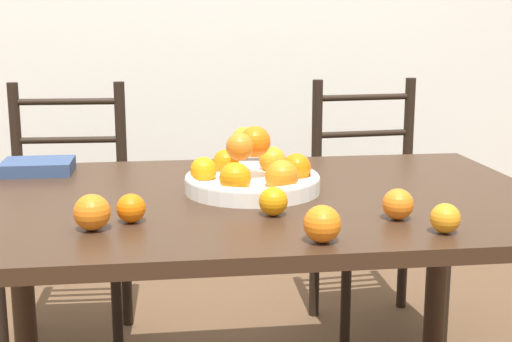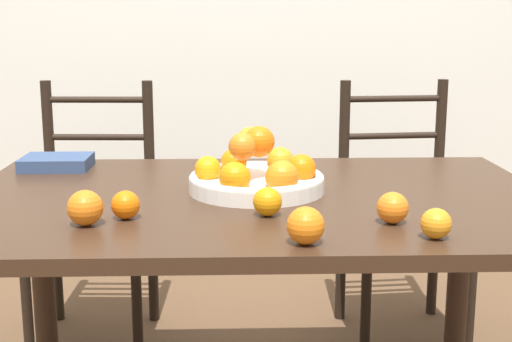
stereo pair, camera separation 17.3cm
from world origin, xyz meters
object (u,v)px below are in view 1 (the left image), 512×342
orange_loose_0 (445,218)px  orange_loose_3 (131,208)px  fruit_bowl (252,175)px  orange_loose_2 (92,212)px  orange_loose_4 (398,204)px  chair_left (67,224)px  book_stack (38,167)px  orange_loose_1 (273,201)px  chair_right (375,212)px  orange_loose_5 (322,224)px

orange_loose_0 → orange_loose_3: (-0.65, 0.17, 0.00)m
fruit_bowl → orange_loose_3: size_ratio=5.44×
orange_loose_2 → orange_loose_4: size_ratio=1.12×
chair_left → book_stack: 0.52m
chair_left → orange_loose_0: bearing=-48.9°
orange_loose_3 → fruit_bowl: bearing=39.8°
orange_loose_1 → orange_loose_4: orange_loose_4 is taller
orange_loose_3 → book_stack: 0.63m
orange_loose_3 → chair_right: (0.86, 0.99, -0.31)m
orange_loose_2 → orange_loose_4: orange_loose_2 is taller
orange_loose_4 → chair_right: chair_right is taller
orange_loose_5 → book_stack: 1.01m
orange_loose_1 → book_stack: orange_loose_1 is taller
orange_loose_0 → chair_left: (-0.93, 1.16, -0.31)m
orange_loose_1 → chair_left: chair_left is taller
chair_right → book_stack: bearing=-164.9°
orange_loose_4 → chair_right: 1.13m
orange_loose_0 → orange_loose_1: 0.38m
orange_loose_4 → chair_right: bearing=75.2°
orange_loose_3 → orange_loose_1: bearing=2.7°
orange_loose_4 → orange_loose_1: bearing=165.7°
orange_loose_3 → chair_left: bearing=105.4°
orange_loose_5 → chair_right: 1.32m
chair_left → chair_right: bearing=2.5°
orange_loose_0 → book_stack: (-0.94, 0.73, -0.01)m
fruit_bowl → orange_loose_0: bearing=-49.6°
fruit_bowl → chair_left: chair_left is taller
chair_right → orange_loose_3: bearing=-136.4°
orange_loose_1 → chair_right: (0.55, 0.98, -0.31)m
orange_loose_0 → orange_loose_1: size_ratio=0.95×
orange_loose_4 → book_stack: (-0.88, 0.62, -0.02)m
orange_loose_1 → orange_loose_5: 0.22m
chair_right → fruit_bowl: bearing=-132.6°
chair_right → book_stack: size_ratio=4.76×
fruit_bowl → orange_loose_1: size_ratio=5.28×
orange_loose_3 → book_stack: orange_loose_3 is taller
orange_loose_0 → orange_loose_4: (-0.06, 0.11, 0.00)m
chair_left → chair_right: same height
fruit_bowl → orange_loose_1: bearing=-85.2°
chair_left → book_stack: bearing=-89.4°
orange_loose_1 → orange_loose_5: bearing=-72.8°
orange_loose_0 → orange_loose_3: orange_loose_3 is taller
orange_loose_4 → chair_right: (0.28, 1.05, -0.31)m
orange_loose_1 → orange_loose_0: bearing=-28.6°
orange_loose_0 → orange_loose_1: orange_loose_1 is taller
orange_loose_3 → orange_loose_2: bearing=-148.4°
fruit_bowl → book_stack: fruit_bowl is taller
chair_left → chair_right: size_ratio=1.00×
orange_loose_2 → chair_right: (0.94, 1.04, -0.32)m
fruit_bowl → orange_loose_5: 0.45m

